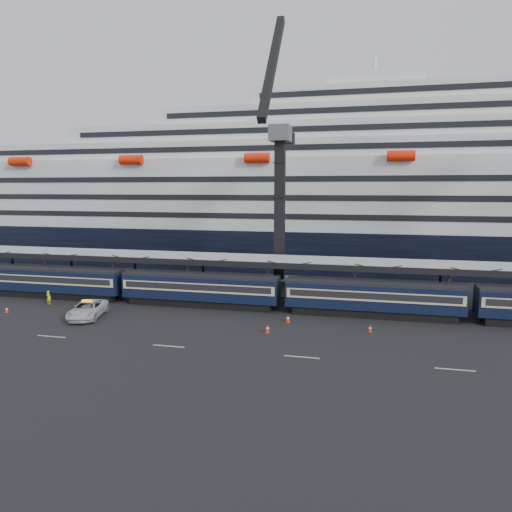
# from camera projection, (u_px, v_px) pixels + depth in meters

# --- Properties ---
(ground) EXTENTS (260.00, 260.00, 0.00)m
(ground) POSITION_uv_depth(u_px,v_px,m) (471.00, 354.00, 38.97)
(ground) COLOR black
(ground) RESTS_ON ground
(train) EXTENTS (133.05, 3.00, 4.05)m
(train) POSITION_uv_depth(u_px,v_px,m) (404.00, 299.00, 49.31)
(train) COLOR black
(train) RESTS_ON ground
(canopy) EXTENTS (130.00, 6.25, 5.53)m
(canopy) POSITION_uv_depth(u_px,v_px,m) (445.00, 266.00, 51.70)
(canopy) COLOR #9EA1A6
(canopy) RESTS_ON ground
(cruise_ship) EXTENTS (214.09, 28.84, 34.00)m
(cruise_ship) POSITION_uv_depth(u_px,v_px,m) (410.00, 198.00, 81.73)
(cruise_ship) COLOR black
(cruise_ship) RESTS_ON ground
(crane_dark_near) EXTENTS (4.50, 17.75, 35.08)m
(crane_dark_near) POSITION_uv_depth(u_px,v_px,m) (279.00, 204.00, 59.55)
(crane_dark_near) COLOR #45484C
(crane_dark_near) RESTS_ON ground
(pickup_truck) EXTENTS (4.39, 6.97, 1.79)m
(pickup_truck) POSITION_uv_depth(u_px,v_px,m) (87.00, 309.00, 49.83)
(pickup_truck) COLOR silver
(pickup_truck) RESTS_ON ground
(worker) EXTENTS (0.66, 0.48, 1.69)m
(worker) POSITION_uv_depth(u_px,v_px,m) (49.00, 298.00, 55.44)
(worker) COLOR #CCF70D
(worker) RESTS_ON ground
(traffic_cone_a) EXTENTS (0.37, 0.37, 0.74)m
(traffic_cone_a) POSITION_uv_depth(u_px,v_px,m) (7.00, 309.00, 51.87)
(traffic_cone_a) COLOR #FF2508
(traffic_cone_a) RESTS_ON ground
(traffic_cone_b) EXTENTS (0.43, 0.43, 0.87)m
(traffic_cone_b) POSITION_uv_depth(u_px,v_px,m) (267.00, 328.00, 44.64)
(traffic_cone_b) COLOR #FF2508
(traffic_cone_b) RESTS_ON ground
(traffic_cone_c) EXTENTS (0.43, 0.43, 0.86)m
(traffic_cone_c) POSITION_uv_depth(u_px,v_px,m) (288.00, 318.00, 48.05)
(traffic_cone_c) COLOR #FF2508
(traffic_cone_c) RESTS_ON ground
(traffic_cone_d) EXTENTS (0.38, 0.38, 0.77)m
(traffic_cone_d) POSITION_uv_depth(u_px,v_px,m) (370.00, 328.00, 44.87)
(traffic_cone_d) COLOR #FF2508
(traffic_cone_d) RESTS_ON ground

